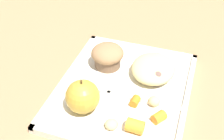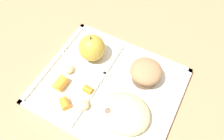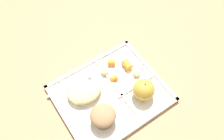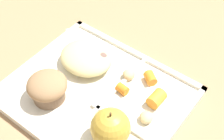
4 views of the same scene
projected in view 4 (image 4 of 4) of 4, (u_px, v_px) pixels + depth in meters
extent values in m
plane|color=#997551|center=(97.00, 97.00, 0.69)|extent=(6.00, 6.00, 0.00)
cube|color=silver|center=(97.00, 95.00, 0.68)|extent=(0.34, 0.29, 0.01)
cube|color=silver|center=(136.00, 54.00, 0.75)|extent=(0.34, 0.01, 0.01)
cube|color=silver|center=(168.00, 137.00, 0.61)|extent=(0.01, 0.29, 0.01)
cube|color=silver|center=(38.00, 57.00, 0.74)|extent=(0.01, 0.29, 0.01)
cube|color=silver|center=(107.00, 99.00, 0.67)|extent=(0.01, 0.27, 0.01)
cube|color=silver|center=(123.00, 124.00, 0.63)|extent=(0.15, 0.01, 0.01)
sphere|color=#B79333|center=(111.00, 128.00, 0.58)|extent=(0.07, 0.07, 0.07)
cylinder|color=#4C381E|center=(110.00, 115.00, 0.56)|extent=(0.00, 0.00, 0.01)
cylinder|color=brown|center=(49.00, 93.00, 0.66)|extent=(0.06, 0.06, 0.03)
ellipsoid|color=#93704C|center=(47.00, 85.00, 0.65)|extent=(0.08, 0.08, 0.04)
cylinder|color=orange|center=(157.00, 99.00, 0.66)|extent=(0.03, 0.04, 0.03)
cylinder|color=orange|center=(122.00, 89.00, 0.68)|extent=(0.03, 0.02, 0.02)
cylinder|color=orange|center=(150.00, 78.00, 0.69)|extent=(0.03, 0.03, 0.02)
ellipsoid|color=tan|center=(146.00, 117.00, 0.63)|extent=(0.03, 0.04, 0.02)
ellipsoid|color=tan|center=(129.00, 74.00, 0.70)|extent=(0.04, 0.04, 0.02)
ellipsoid|color=#D6C684|center=(86.00, 58.00, 0.72)|extent=(0.12, 0.10, 0.04)
sphere|color=#755B4C|center=(87.00, 59.00, 0.72)|extent=(0.04, 0.04, 0.04)
sphere|color=brown|center=(93.00, 56.00, 0.73)|extent=(0.04, 0.04, 0.04)
sphere|color=brown|center=(101.00, 60.00, 0.72)|extent=(0.04, 0.04, 0.04)
cube|color=white|center=(72.00, 44.00, 0.78)|extent=(0.09, 0.07, 0.00)
cube|color=white|center=(78.00, 64.00, 0.73)|extent=(0.04, 0.04, 0.00)
cylinder|color=white|center=(77.00, 73.00, 0.72)|extent=(0.02, 0.02, 0.00)
cylinder|color=white|center=(81.00, 73.00, 0.72)|extent=(0.02, 0.02, 0.00)
cylinder|color=white|center=(85.00, 72.00, 0.72)|extent=(0.02, 0.02, 0.00)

